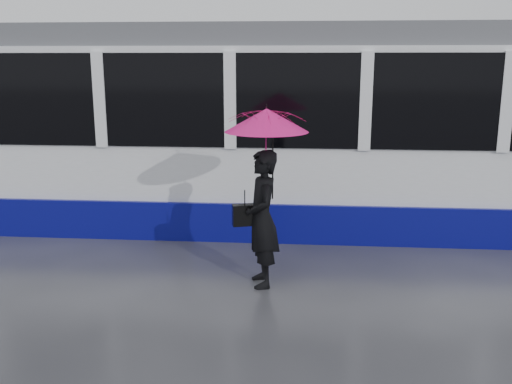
{
  "coord_description": "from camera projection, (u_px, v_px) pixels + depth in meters",
  "views": [
    {
      "loc": [
        1.69,
        -7.24,
        2.8
      ],
      "look_at": [
        1.07,
        0.04,
        1.1
      ],
      "focal_mm": 40.0,
      "sensor_mm": 36.0,
      "label": 1
    }
  ],
  "objects": [
    {
      "name": "tram",
      "position": [
        154.0,
        128.0,
        9.94
      ],
      "size": [
        26.0,
        2.56,
        3.35
      ],
      "color": "white",
      "rests_on": "ground"
    },
    {
      "name": "handbag",
      "position": [
        245.0,
        215.0,
        7.12
      ],
      "size": [
        0.33,
        0.21,
        0.45
      ],
      "rotation": [
        0.0,
        0.0,
        0.26
      ],
      "color": "black",
      "rests_on": "ground"
    },
    {
      "name": "woman",
      "position": [
        262.0,
        219.0,
        7.09
      ],
      "size": [
        0.56,
        0.72,
        1.73
      ],
      "primitive_type": "imported",
      "rotation": [
        0.0,
        0.0,
        -1.31
      ],
      "color": "black",
      "rests_on": "ground"
    },
    {
      "name": "ground",
      "position": [
        178.0,
        269.0,
        7.8
      ],
      "size": [
        90.0,
        90.0,
        0.0
      ],
      "primitive_type": "plane",
      "color": "#2A2A2F",
      "rests_on": "ground"
    },
    {
      "name": "rails",
      "position": [
        209.0,
        219.0,
        10.23
      ],
      "size": [
        34.0,
        1.51,
        0.02
      ],
      "color": "#3F3D38",
      "rests_on": "ground"
    },
    {
      "name": "umbrella",
      "position": [
        267.0,
        137.0,
        6.86
      ],
      "size": [
        1.24,
        1.24,
        1.17
      ],
      "rotation": [
        0.0,
        0.0,
        0.26
      ],
      "color": "#FF1578",
      "rests_on": "ground"
    }
  ]
}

